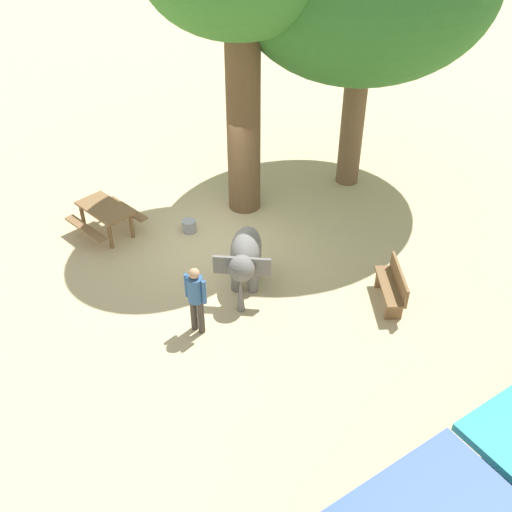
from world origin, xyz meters
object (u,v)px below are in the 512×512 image
at_px(picnic_table_near, 106,214).
at_px(feed_bucket, 189,226).
at_px(person_handler, 196,295).
at_px(wooden_bench, 393,286).
at_px(elephant, 245,256).

relative_size(picnic_table_near, feed_bucket, 4.96).
relative_size(person_handler, wooden_bench, 1.15).
height_order(elephant, feed_bucket, elephant).
relative_size(elephant, feed_bucket, 4.86).
bearing_deg(picnic_table_near, feed_bucket, 45.97).
xyz_separation_m(elephant, wooden_bench, (-2.34, 2.27, -0.35)).
bearing_deg(elephant, wooden_bench, 84.84).
relative_size(elephant, wooden_bench, 1.25).
relative_size(elephant, person_handler, 1.08).
xyz_separation_m(wooden_bench, feed_bucket, (2.38, -4.87, -0.31)).
relative_size(elephant, picnic_table_near, 0.98).
bearing_deg(person_handler, wooden_bench, -47.84).
xyz_separation_m(elephant, picnic_table_near, (1.81, -3.68, -0.23)).
height_order(elephant, wooden_bench, elephant).
distance_m(wooden_bench, feed_bucket, 5.43).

